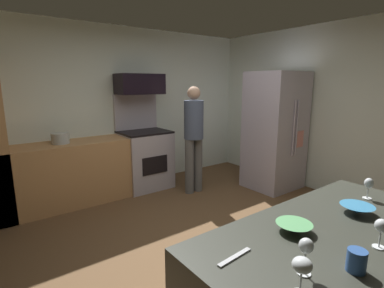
{
  "coord_description": "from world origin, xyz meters",
  "views": [
    {
      "loc": [
        -1.87,
        -2.25,
        1.72
      ],
      "look_at": [
        0.03,
        0.3,
        1.05
      ],
      "focal_mm": 27.28,
      "sensor_mm": 36.0,
      "label": 1
    }
  ],
  "objects_px": {
    "wine_glass_mid": "(302,267)",
    "wine_glass_far": "(381,227)",
    "wine_glass_near": "(369,184)",
    "mug_coffee": "(356,261)",
    "mixing_bowl_large": "(294,227)",
    "wine_glass_extra": "(306,248)",
    "stock_pot": "(60,138)",
    "mixing_bowl_small": "(357,209)",
    "person_cook": "(194,134)",
    "microwave": "(140,84)",
    "refrigerator": "(275,131)",
    "oven_range": "(145,157)"
  },
  "relations": [
    {
      "from": "wine_glass_mid",
      "to": "wine_glass_far",
      "type": "relative_size",
      "value": 1.03
    },
    {
      "from": "wine_glass_near",
      "to": "mug_coffee",
      "type": "xyz_separation_m",
      "value": [
        -0.92,
        -0.34,
        -0.06
      ]
    },
    {
      "from": "mixing_bowl_large",
      "to": "wine_glass_extra",
      "type": "distance_m",
      "value": 0.4
    },
    {
      "from": "stock_pot",
      "to": "mixing_bowl_small",
      "type": "bearing_deg",
      "value": -74.13
    },
    {
      "from": "person_cook",
      "to": "wine_glass_mid",
      "type": "relative_size",
      "value": 10.39
    },
    {
      "from": "mixing_bowl_large",
      "to": "wine_glass_near",
      "type": "bearing_deg",
      "value": -2.4
    },
    {
      "from": "wine_glass_mid",
      "to": "mug_coffee",
      "type": "distance_m",
      "value": 0.34
    },
    {
      "from": "wine_glass_mid",
      "to": "wine_glass_far",
      "type": "bearing_deg",
      "value": -4.24
    },
    {
      "from": "person_cook",
      "to": "microwave",
      "type": "bearing_deg",
      "value": 123.95
    },
    {
      "from": "refrigerator",
      "to": "wine_glass_near",
      "type": "distance_m",
      "value": 2.73
    },
    {
      "from": "oven_range",
      "to": "wine_glass_far",
      "type": "distance_m",
      "value": 3.8
    },
    {
      "from": "oven_range",
      "to": "wine_glass_near",
      "type": "xyz_separation_m",
      "value": [
        0.02,
        -3.4,
        0.49
      ]
    },
    {
      "from": "microwave",
      "to": "wine_glass_far",
      "type": "height_order",
      "value": "microwave"
    },
    {
      "from": "mixing_bowl_small",
      "to": "mug_coffee",
      "type": "relative_size",
      "value": 2.04
    },
    {
      "from": "refrigerator",
      "to": "stock_pot",
      "type": "xyz_separation_m",
      "value": [
        -3.0,
        1.27,
        0.03
      ]
    },
    {
      "from": "refrigerator",
      "to": "mixing_bowl_small",
      "type": "height_order",
      "value": "refrigerator"
    },
    {
      "from": "mixing_bowl_large",
      "to": "wine_glass_extra",
      "type": "height_order",
      "value": "wine_glass_extra"
    },
    {
      "from": "oven_range",
      "to": "mug_coffee",
      "type": "bearing_deg",
      "value": -103.61
    },
    {
      "from": "oven_range",
      "to": "wine_glass_far",
      "type": "bearing_deg",
      "value": -99.42
    },
    {
      "from": "microwave",
      "to": "mixing_bowl_small",
      "type": "distance_m",
      "value": 3.64
    },
    {
      "from": "person_cook",
      "to": "wine_glass_far",
      "type": "distance_m",
      "value": 3.25
    },
    {
      "from": "mixing_bowl_large",
      "to": "person_cook",
      "type": "bearing_deg",
      "value": 63.73
    },
    {
      "from": "wine_glass_extra",
      "to": "person_cook",
      "type": "bearing_deg",
      "value": 61.17
    },
    {
      "from": "mixing_bowl_large",
      "to": "wine_glass_far",
      "type": "xyz_separation_m",
      "value": [
        0.2,
        -0.36,
        0.09
      ]
    },
    {
      "from": "wine_glass_mid",
      "to": "oven_range",
      "type": "bearing_deg",
      "value": 71.45
    },
    {
      "from": "refrigerator",
      "to": "stock_pot",
      "type": "relative_size",
      "value": 8.09
    },
    {
      "from": "oven_range",
      "to": "mixing_bowl_small",
      "type": "height_order",
      "value": "oven_range"
    },
    {
      "from": "refrigerator",
      "to": "wine_glass_far",
      "type": "distance_m",
      "value": 3.39
    },
    {
      "from": "wine_glass_mid",
      "to": "wine_glass_extra",
      "type": "xyz_separation_m",
      "value": [
        0.12,
        0.06,
        0.0
      ]
    },
    {
      "from": "wine_glass_far",
      "to": "mug_coffee",
      "type": "bearing_deg",
      "value": -176.63
    },
    {
      "from": "microwave",
      "to": "wine_glass_mid",
      "type": "height_order",
      "value": "microwave"
    },
    {
      "from": "wine_glass_extra",
      "to": "stock_pot",
      "type": "xyz_separation_m",
      "value": [
        -0.17,
        3.62,
        -0.05
      ]
    },
    {
      "from": "oven_range",
      "to": "wine_glass_extra",
      "type": "distance_m",
      "value": 3.81
    },
    {
      "from": "refrigerator",
      "to": "wine_glass_near",
      "type": "xyz_separation_m",
      "value": [
        -1.71,
        -2.13,
        0.06
      ]
    },
    {
      "from": "mug_coffee",
      "to": "stock_pot",
      "type": "bearing_deg",
      "value": 95.67
    },
    {
      "from": "person_cook",
      "to": "mug_coffee",
      "type": "relative_size",
      "value": 16.48
    },
    {
      "from": "wine_glass_near",
      "to": "stock_pot",
      "type": "relative_size",
      "value": 0.66
    },
    {
      "from": "microwave",
      "to": "refrigerator",
      "type": "xyz_separation_m",
      "value": [
        1.73,
        -1.35,
        -0.75
      ]
    },
    {
      "from": "oven_range",
      "to": "mixing_bowl_large",
      "type": "distance_m",
      "value": 3.48
    },
    {
      "from": "oven_range",
      "to": "mug_coffee",
      "type": "height_order",
      "value": "oven_range"
    },
    {
      "from": "refrigerator",
      "to": "mixing_bowl_small",
      "type": "relative_size",
      "value": 9.16
    },
    {
      "from": "microwave",
      "to": "mixing_bowl_small",
      "type": "bearing_deg",
      "value": -94.66
    },
    {
      "from": "microwave",
      "to": "person_cook",
      "type": "relative_size",
      "value": 0.44
    },
    {
      "from": "oven_range",
      "to": "refrigerator",
      "type": "xyz_separation_m",
      "value": [
        1.73,
        -1.26,
        0.43
      ]
    },
    {
      "from": "mixing_bowl_large",
      "to": "stock_pot",
      "type": "xyz_separation_m",
      "value": [
        -0.46,
        3.37,
        0.05
      ]
    },
    {
      "from": "oven_range",
      "to": "wine_glass_far",
      "type": "relative_size",
      "value": 9.86
    },
    {
      "from": "microwave",
      "to": "mixing_bowl_small",
      "type": "relative_size",
      "value": 3.58
    },
    {
      "from": "mixing_bowl_large",
      "to": "stock_pot",
      "type": "relative_size",
      "value": 0.86
    },
    {
      "from": "person_cook",
      "to": "wine_glass_near",
      "type": "height_order",
      "value": "person_cook"
    },
    {
      "from": "wine_glass_far",
      "to": "wine_glass_extra",
      "type": "relative_size",
      "value": 0.91
    }
  ]
}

